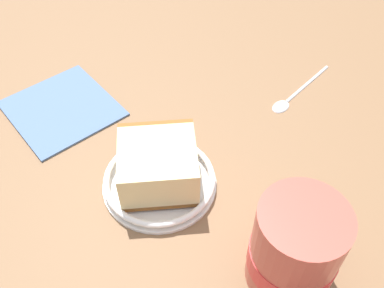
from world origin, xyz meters
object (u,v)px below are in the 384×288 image
at_px(cake_slice, 158,165).
at_px(tea_mug, 295,248).
at_px(folded_napkin, 62,108).
at_px(teaspoon, 291,96).
at_px(small_plate, 160,181).

xyz_separation_m(cake_slice, tea_mug, (0.04, -0.17, 0.02)).
distance_m(cake_slice, tea_mug, 0.18).
bearing_deg(folded_napkin, tea_mug, -77.18).
distance_m(teaspoon, folded_napkin, 0.32).
bearing_deg(small_plate, folded_napkin, 101.52).
bearing_deg(folded_napkin, small_plate, -78.48).
bearing_deg(small_plate, tea_mug, -75.74).
distance_m(cake_slice, teaspoon, 0.24).
relative_size(cake_slice, teaspoon, 0.86).
bearing_deg(folded_napkin, teaspoon, -32.00).
xyz_separation_m(tea_mug, folded_napkin, (-0.08, 0.36, -0.05)).
relative_size(small_plate, folded_napkin, 0.96).
relative_size(small_plate, teaspoon, 0.98).
bearing_deg(cake_slice, teaspoon, 3.89).
bearing_deg(small_plate, cake_slice, 59.21).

